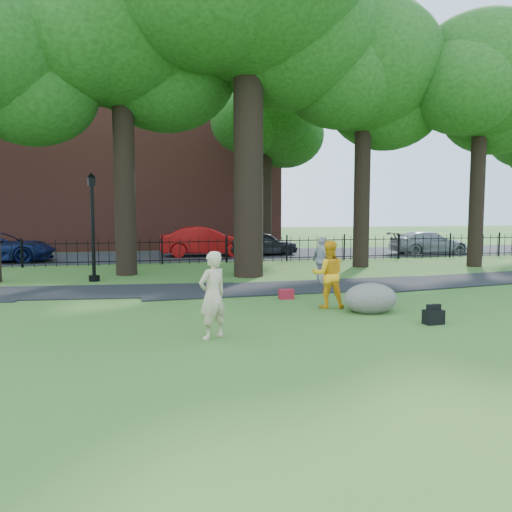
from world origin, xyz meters
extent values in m
plane|color=#2A5F21|center=(0.00, 0.00, 0.00)|extent=(120.00, 120.00, 0.00)
cube|color=black|center=(1.00, 3.90, 0.00)|extent=(36.07, 3.85, 0.03)
cube|color=black|center=(0.00, 16.00, 0.00)|extent=(80.00, 7.00, 0.02)
cube|color=black|center=(0.00, 12.00, 1.02)|extent=(44.00, 0.04, 0.04)
cube|color=black|center=(0.00, 12.00, 0.18)|extent=(44.00, 0.04, 0.04)
cube|color=brown|center=(-4.00, 24.00, 6.00)|extent=(18.00, 8.00, 12.00)
cylinder|color=black|center=(0.00, 7.00, 5.25)|extent=(1.10, 1.10, 10.50)
ellipsoid|color=#1A3D10|center=(1.89, 8.05, 9.30)|extent=(6.72, 6.72, 5.71)
ellipsoid|color=#1A3D10|center=(-7.65, 8.25, 6.82)|extent=(4.80, 4.80, 4.08)
cylinder|color=black|center=(-4.50, 8.50, 4.55)|extent=(0.80, 0.80, 9.10)
ellipsoid|color=#1A3D10|center=(-4.50, 8.50, 9.36)|extent=(7.20, 7.20, 6.12)
ellipsoid|color=#1A3D10|center=(-2.88, 9.40, 8.06)|extent=(5.76, 5.76, 4.90)
ellipsoid|color=#1A3D10|center=(-5.94, 7.78, 8.58)|extent=(5.40, 5.40, 4.59)
cylinder|color=black|center=(5.50, 9.00, 4.20)|extent=(0.70, 0.70, 8.40)
ellipsoid|color=#1A3D10|center=(5.50, 9.00, 8.64)|extent=(6.60, 6.60, 5.61)
ellipsoid|color=#1A3D10|center=(6.98, 9.82, 7.44)|extent=(5.28, 5.28, 4.49)
ellipsoid|color=#1A3D10|center=(4.18, 8.34, 7.92)|extent=(4.95, 4.95, 4.21)
cylinder|color=black|center=(10.50, 8.00, 4.02)|extent=(0.64, 0.64, 8.05)
ellipsoid|color=#1A3D10|center=(10.50, 8.00, 8.28)|extent=(6.20, 6.20, 5.27)
ellipsoid|color=#1A3D10|center=(11.89, 8.78, 7.13)|extent=(4.96, 4.96, 4.22)
ellipsoid|color=#1A3D10|center=(9.26, 7.38, 7.59)|extent=(4.65, 4.65, 3.95)
imported|color=#D1B490|center=(-2.62, -1.84, 0.85)|extent=(0.74, 0.66, 1.70)
imported|color=#F8A414|center=(0.69, 0.55, 0.86)|extent=(0.95, 0.81, 1.72)
imported|color=#BBBCC0|center=(1.98, 4.50, 0.79)|extent=(0.60, 1.00, 1.59)
ellipsoid|color=#696358|center=(1.49, -0.20, 0.39)|extent=(1.42, 1.13, 0.77)
cylinder|color=black|center=(-5.57, 6.92, 1.66)|extent=(0.12, 0.12, 3.33)
cylinder|color=black|center=(-5.57, 6.92, 0.10)|extent=(0.37, 0.37, 0.21)
cube|color=black|center=(-5.57, 6.92, 3.49)|extent=(0.28, 0.28, 0.31)
cone|color=black|center=(-5.57, 6.92, 3.69)|extent=(0.33, 0.33, 0.17)
cube|color=black|center=(2.25, -1.72, 0.16)|extent=(0.44, 0.29, 0.31)
cube|color=maroon|center=(0.00, 1.99, 0.14)|extent=(0.41, 0.26, 0.27)
imported|color=#9E0C0C|center=(-0.52, 15.50, 0.80)|extent=(4.99, 2.02, 1.61)
imported|color=black|center=(2.56, 15.34, 0.67)|extent=(4.15, 2.15, 1.35)
imported|color=gray|center=(11.97, 13.98, 0.65)|extent=(4.49, 1.88, 1.29)
camera|label=1|loc=(-3.95, -11.28, 2.48)|focal=35.00mm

